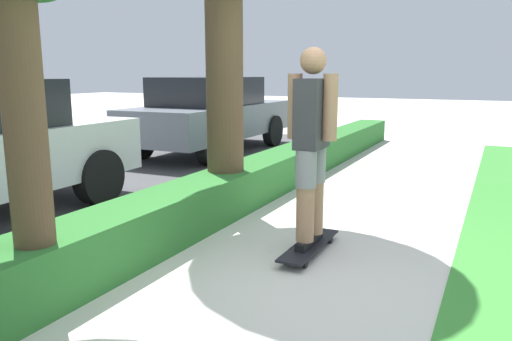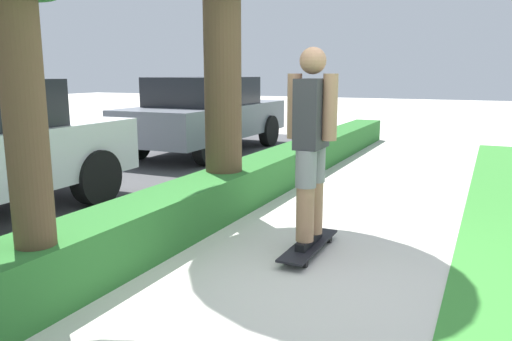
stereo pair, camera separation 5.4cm
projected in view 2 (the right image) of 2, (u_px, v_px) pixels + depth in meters
ground_plane at (311, 279)px, 4.04m from camera, size 60.00×60.00×0.00m
hedge_row at (149, 225)px, 4.66m from camera, size 17.83×0.60×0.49m
skateboard at (309, 245)px, 4.61m from camera, size 1.03×0.24×0.09m
skater_person at (311, 142)px, 4.43m from camera, size 0.51×0.46×1.77m
parked_car_rear at (207, 113)px, 10.37m from camera, size 4.47×1.80×1.56m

